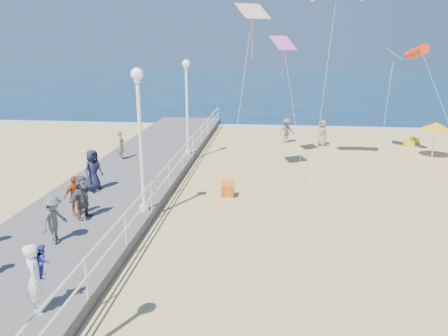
# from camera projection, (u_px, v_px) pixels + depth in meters

# --- Properties ---
(ground) EXTENTS (160.00, 160.00, 0.00)m
(ground) POSITION_uv_depth(u_px,v_px,m) (285.00, 226.00, 16.20)
(ground) COLOR #E8C879
(ground) RESTS_ON ground
(ocean) EXTENTS (160.00, 90.00, 0.05)m
(ocean) POSITION_uv_depth(u_px,v_px,m) (275.00, 82.00, 78.39)
(ocean) COLOR #0C2B4B
(ocean) RESTS_ON ground
(surf_line) EXTENTS (160.00, 1.20, 0.04)m
(surf_line) POSITION_uv_depth(u_px,v_px,m) (278.00, 127.00, 35.81)
(surf_line) COLOR white
(surf_line) RESTS_ON ground
(boardwalk) EXTENTS (5.00, 44.00, 0.40)m
(boardwalk) POSITION_uv_depth(u_px,v_px,m) (90.00, 213.00, 16.92)
(boardwalk) COLOR slate
(boardwalk) RESTS_ON ground
(railing) EXTENTS (0.05, 42.00, 0.55)m
(railing) POSITION_uv_depth(u_px,v_px,m) (151.00, 189.00, 16.38)
(railing) COLOR white
(railing) RESTS_ON boardwalk
(lamp_post_mid) EXTENTS (0.44, 0.44, 5.32)m
(lamp_post_mid) POSITION_uv_depth(u_px,v_px,m) (140.00, 126.00, 15.76)
(lamp_post_mid) COLOR white
(lamp_post_mid) RESTS_ON boardwalk
(lamp_post_far) EXTENTS (0.44, 0.44, 5.32)m
(lamp_post_far) POSITION_uv_depth(u_px,v_px,m) (187.00, 97.00, 24.37)
(lamp_post_far) COLOR white
(lamp_post_far) RESTS_ON boardwalk
(woman_holding_toddler) EXTENTS (0.62, 0.74, 1.73)m
(woman_holding_toddler) POSITION_uv_depth(u_px,v_px,m) (36.00, 279.00, 10.09)
(woman_holding_toddler) COLOR white
(woman_holding_toddler) RESTS_ON boardwalk
(toddler_held) EXTENTS (0.43, 0.48, 0.80)m
(toddler_held) POSITION_uv_depth(u_px,v_px,m) (43.00, 261.00, 10.11)
(toddler_held) COLOR #2E38AE
(toddler_held) RESTS_ON boardwalk
(spectator_2) EXTENTS (0.83, 1.12, 1.55)m
(spectator_2) POSITION_uv_depth(u_px,v_px,m) (54.00, 220.00, 13.72)
(spectator_2) COLOR #58575C
(spectator_2) RESTS_ON boardwalk
(spectator_3) EXTENTS (0.77, 0.95, 1.51)m
(spectator_3) POSITION_uv_depth(u_px,v_px,m) (75.00, 195.00, 16.00)
(spectator_3) COLOR #BA4717
(spectator_3) RESTS_ON boardwalk
(spectator_4) EXTENTS (0.90, 1.03, 1.78)m
(spectator_4) POSITION_uv_depth(u_px,v_px,m) (93.00, 170.00, 18.77)
(spectator_4) COLOR #1B1A3A
(spectator_4) RESTS_ON boardwalk
(spectator_5) EXTENTS (0.97, 1.56, 1.61)m
(spectator_5) POSITION_uv_depth(u_px,v_px,m) (83.00, 197.00, 15.68)
(spectator_5) COLOR #4F4F53
(spectator_5) RESTS_ON boardwalk
(spectator_6) EXTENTS (0.42, 0.61, 1.63)m
(spectator_6) POSITION_uv_depth(u_px,v_px,m) (121.00, 145.00, 23.88)
(spectator_6) COLOR #989569
(spectator_6) RESTS_ON boardwalk
(beach_walker_a) EXTENTS (1.28, 1.07, 1.71)m
(beach_walker_a) POSITION_uv_depth(u_px,v_px,m) (287.00, 131.00, 29.64)
(beach_walker_a) COLOR #5B5C61
(beach_walker_a) RESTS_ON ground
(beach_walker_c) EXTENTS (0.99, 0.96, 1.71)m
(beach_walker_c) POSITION_uv_depth(u_px,v_px,m) (322.00, 133.00, 28.90)
(beach_walker_c) COLOR gray
(beach_walker_c) RESTS_ON ground
(box_kite) EXTENTS (0.58, 0.73, 0.74)m
(box_kite) POSITION_uv_depth(u_px,v_px,m) (228.00, 190.00, 19.24)
(box_kite) COLOR red
(box_kite) RESTS_ON ground
(beach_umbrella) EXTENTS (1.90, 1.90, 2.14)m
(beach_umbrella) POSITION_uv_depth(u_px,v_px,m) (436.00, 126.00, 25.45)
(beach_umbrella) COLOR white
(beach_umbrella) RESTS_ON ground
(beach_chair_left) EXTENTS (0.55, 0.55, 0.40)m
(beach_chair_left) POSITION_uv_depth(u_px,v_px,m) (415.00, 141.00, 29.72)
(beach_chair_left) COLOR yellow
(beach_chair_left) RESTS_ON ground
(beach_chair_right) EXTENTS (0.55, 0.55, 0.40)m
(beach_chair_right) POSITION_uv_depth(u_px,v_px,m) (409.00, 144.00, 28.62)
(beach_chair_right) COLOR yellow
(beach_chair_right) RESTS_ON ground
(kite_windsock) EXTENTS (0.96, 2.41, 1.02)m
(kite_windsock) POSITION_uv_depth(u_px,v_px,m) (418.00, 51.00, 24.12)
(kite_windsock) COLOR red
(kite_diamond_pink) EXTENTS (1.55, 1.50, 0.75)m
(kite_diamond_pink) POSITION_uv_depth(u_px,v_px,m) (283.00, 43.00, 23.46)
(kite_diamond_pink) COLOR #E353B6
(kite_diamond_green) EXTENTS (1.24, 1.37, 0.66)m
(kite_diamond_green) POSITION_uv_depth(u_px,v_px,m) (394.00, 54.00, 25.05)
(kite_diamond_green) COLOR #28BF59
(kite_diamond_redwhite) EXTENTS (1.66, 1.60, 0.71)m
(kite_diamond_redwhite) POSITION_uv_depth(u_px,v_px,m) (253.00, 11.00, 19.25)
(kite_diamond_redwhite) COLOR orange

